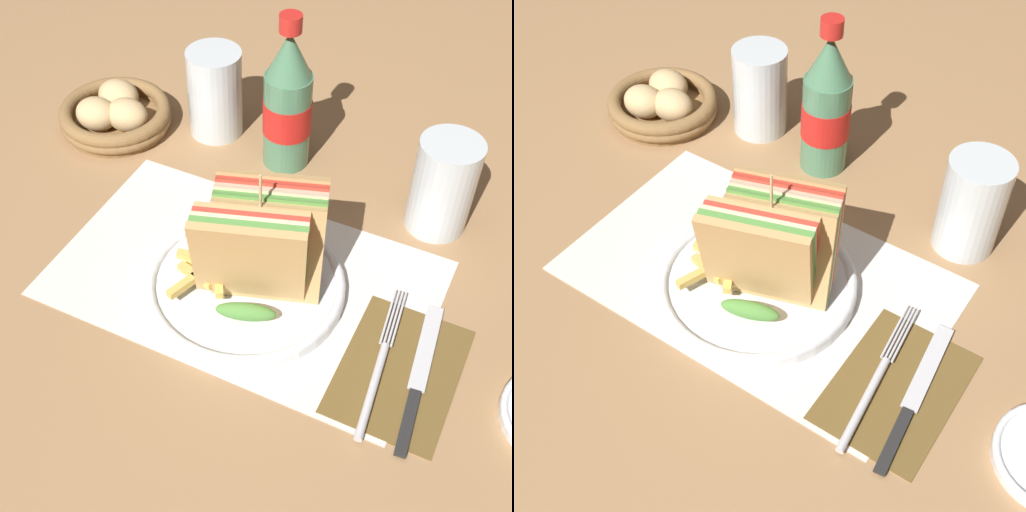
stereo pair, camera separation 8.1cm
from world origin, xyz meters
The scene contains 13 objects.
ground_plane centered at (0.00, 0.00, 0.00)m, with size 4.00×4.00×0.00m, color #9E754C.
placemat centered at (-0.01, 0.03, 0.00)m, with size 0.44×0.27×0.00m.
plate_main centered at (0.00, 0.02, 0.01)m, with size 0.23×0.23×0.02m.
club_sandwich centered at (0.02, 0.02, 0.08)m, with size 0.15×0.14×0.16m.
fries_pile centered at (-0.04, 0.01, 0.03)m, with size 0.08×0.11×0.02m.
ketchup_blob centered at (-0.04, 0.04, 0.03)m, with size 0.04×0.03×0.01m.
napkin centered at (0.20, -0.01, 0.00)m, with size 0.12×0.17×0.00m.
fork centered at (0.18, -0.03, 0.01)m, with size 0.03×0.20×0.01m.
knife centered at (0.22, -0.01, 0.01)m, with size 0.04×0.19×0.00m.
coke_bottle_near centered at (-0.06, 0.25, 0.09)m, with size 0.06×0.06×0.22m.
glass_near centered at (0.16, 0.22, 0.06)m, with size 0.08×0.08×0.13m.
glass_far centered at (-0.18, 0.27, 0.06)m, with size 0.08×0.08×0.13m.
bread_basket centered at (-0.31, 0.22, 0.02)m, with size 0.16×0.16×0.06m.
Camera 2 is at (0.32, -0.42, 0.63)m, focal length 50.00 mm.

